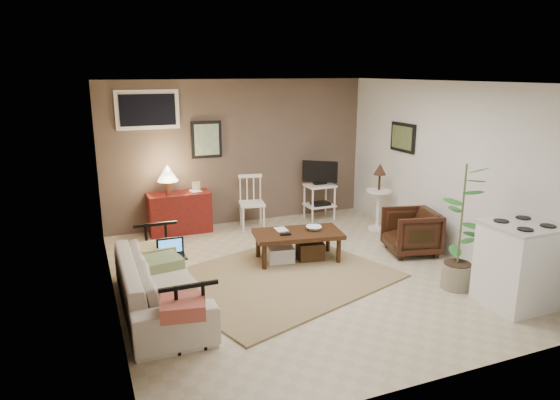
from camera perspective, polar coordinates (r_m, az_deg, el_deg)
name	(u,v)px	position (r m, az deg, el deg)	size (l,w,h in m)	color
floor	(300,274)	(6.48, 2.25, -8.43)	(5.00, 5.00, 0.00)	#C1B293
art_back	(207,140)	(8.20, -8.40, 6.85)	(0.50, 0.03, 0.60)	black
art_right	(403,137)	(8.06, 13.86, 6.96)	(0.03, 0.60, 0.45)	black
window	(148,110)	(7.99, -14.90, 9.93)	(0.96, 0.03, 0.60)	white
rug	(279,278)	(6.33, -0.08, -8.86)	(2.61, 2.09, 0.03)	#927C55
coffee_table	(297,244)	(6.80, 1.97, -5.05)	(1.25, 0.78, 0.44)	#3C1C10
sofa	(160,275)	(5.58, -13.61, -8.32)	(2.04, 0.59, 0.80)	beige
sofa_pillows	(167,274)	(5.34, -12.75, -8.29)	(0.39, 1.94, 0.14)	beige
sofa_end_rails	(171,278)	(5.62, -12.38, -8.70)	(0.55, 2.03, 0.68)	black
laptop	(171,252)	(5.89, -12.32, -5.79)	(0.31, 0.23, 0.21)	black
red_console	(178,209)	(8.13, -11.53, -1.00)	(0.97, 0.43, 1.13)	maroon
spindle_chair	(252,204)	(8.22, -3.24, -0.42)	(0.46, 0.46, 0.87)	white
tv_stand	(320,189)	(8.68, 4.58, 1.31)	(0.52, 0.40, 1.03)	white
side_table	(379,189)	(8.22, 11.25, 1.26)	(0.41, 0.41, 1.09)	white
armchair	(411,230)	(7.32, 14.77, -3.30)	(0.67, 0.63, 0.69)	black
potted_plant	(461,223)	(6.16, 20.01, -2.48)	(0.38, 0.38, 1.54)	gray
stove	(519,264)	(6.11, 25.65, -6.65)	(0.73, 0.68, 0.95)	white
bowl	(314,222)	(6.81, 3.90, -2.57)	(0.21, 0.05, 0.21)	#3C1C10
book_table	(276,223)	(6.76, -0.48, -2.70)	(0.15, 0.02, 0.21)	#3C1C10
book_console	(191,186)	(8.05, -10.16, 1.58)	(0.15, 0.02, 0.21)	#3C1C10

